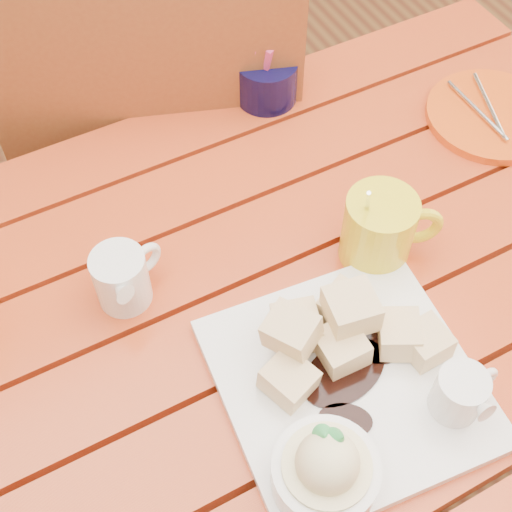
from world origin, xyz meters
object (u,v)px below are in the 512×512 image
chair_far (161,150)px  dessert_plate (348,396)px  coffee_mug_right (381,228)px  table (279,352)px  orange_saucer (493,115)px

chair_far → dessert_plate: bearing=106.4°
coffee_mug_right → dessert_plate: bearing=-110.2°
table → dessert_plate: bearing=-90.0°
coffee_mug_right → chair_far: bearing=124.4°
table → chair_far: 0.52m
dessert_plate → orange_saucer: bearing=33.2°
orange_saucer → chair_far: 0.58m
orange_saucer → coffee_mug_right: bearing=-156.8°
orange_saucer → chair_far: bearing=137.1°
dessert_plate → coffee_mug_right: bearing=47.6°
dessert_plate → orange_saucer: (0.44, 0.29, -0.02)m
dessert_plate → chair_far: 0.70m
dessert_plate → orange_saucer: dessert_plate is taller
coffee_mug_right → orange_saucer: size_ratio=0.76×
chair_far → orange_saucer: bearing=157.0°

